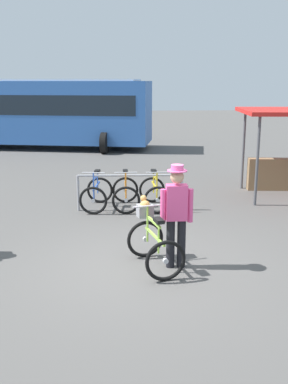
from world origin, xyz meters
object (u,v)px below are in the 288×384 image
(featured_bicycle, at_px, (152,238))
(person_with_featured_bike, at_px, (176,212))
(racked_bike_orange, at_px, (126,193))
(bus_distant, at_px, (39,110))
(racked_bike_yellow, at_px, (155,193))
(racked_bike_blue, at_px, (97,194))

(featured_bicycle, relative_size, person_with_featured_bike, 0.73)
(racked_bike_orange, relative_size, bus_distant, 0.11)
(racked_bike_yellow, bearing_deg, racked_bike_blue, 178.68)
(bus_distant, bearing_deg, featured_bicycle, -73.09)
(featured_bicycle, distance_m, person_with_featured_bike, 0.61)
(featured_bicycle, xyz_separation_m, person_with_featured_bike, (0.38, -0.08, 0.46))
(person_with_featured_bike, height_order, bus_distant, bus_distant)
(racked_bike_blue, bearing_deg, racked_bike_orange, -1.32)
(racked_bike_orange, xyz_separation_m, racked_bike_yellow, (0.70, -0.02, 0.00))
(racked_bike_orange, distance_m, racked_bike_yellow, 0.70)
(racked_bike_blue, bearing_deg, bus_distant, 106.72)
(bus_distant, bearing_deg, racked_bike_blue, -73.28)
(racked_bike_blue, relative_size, featured_bicycle, 0.92)
(racked_bike_blue, distance_m, person_with_featured_bike, 3.93)
(racked_bike_yellow, bearing_deg, racked_bike_orange, 178.68)
(featured_bicycle, bearing_deg, person_with_featured_bike, -12.08)
(racked_bike_yellow, bearing_deg, bus_distant, 113.54)
(racked_bike_yellow, bearing_deg, person_with_featured_bike, -88.62)
(racked_bike_blue, xyz_separation_m, racked_bike_yellow, (1.40, -0.03, 0.00))
(racked_bike_yellow, bearing_deg, featured_bicycle, -94.88)
(racked_bike_blue, height_order, racked_bike_yellow, same)
(racked_bike_blue, bearing_deg, featured_bicycle, -72.56)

